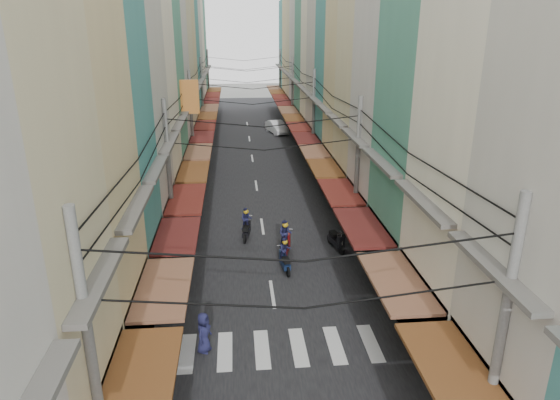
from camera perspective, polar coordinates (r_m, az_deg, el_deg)
ground at (r=24.85m, az=-1.23°, el=-8.40°), size 160.00×160.00×0.00m
road at (r=43.50m, az=-3.09°, el=4.10°), size 10.00×80.00×0.02m
sidewalk_left at (r=43.76m, az=-11.65°, el=3.84°), size 3.00×80.00×0.06m
sidewalk_right at (r=44.19m, az=5.38°, el=4.32°), size 3.00×80.00×0.06m
crosswalk at (r=19.77m, az=0.04°, el=-16.55°), size 7.55×2.40×0.01m
building_row_left at (r=39.01m, az=-15.35°, el=16.23°), size 7.80×67.67×23.70m
building_row_right at (r=39.51m, az=8.89°, el=16.17°), size 7.80×68.98×22.59m
utility_poles at (r=37.26m, az=-2.97°, el=11.80°), size 10.20×66.13×8.20m
white_car at (r=55.92m, az=-0.36°, el=7.65°), size 5.10×3.05×1.69m
bicycle at (r=28.42m, az=10.01°, el=-4.94°), size 1.93×1.32×1.24m
moving_scooters at (r=26.67m, az=0.27°, el=-4.97°), size 5.25×5.93×2.02m
parked_scooters at (r=22.21m, az=9.67°, el=-10.99°), size 12.96×11.79×0.99m
pedestrians at (r=26.44m, az=-10.05°, el=-4.44°), size 14.11×20.99×2.23m
market_umbrella at (r=23.50m, az=14.50°, el=-5.69°), size 2.02×2.02×2.13m
traffic_sign at (r=25.39m, az=9.43°, el=-2.59°), size 0.10×0.66×2.99m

